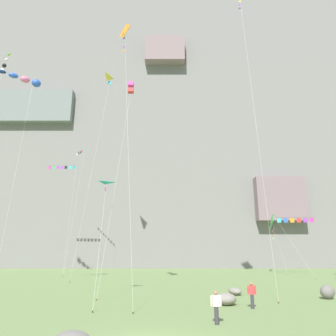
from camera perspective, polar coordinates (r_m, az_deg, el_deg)
name	(u,v)px	position (r m, az deg, el deg)	size (l,w,h in m)	color
cliff_face	(166,109)	(80.27, -0.30, 10.88)	(180.00, 25.85, 76.75)	slate
boulder_near_cliff_base	(329,292)	(28.11, 27.73, -19.71)	(1.50, 1.42, 1.01)	slate
boulder_foreground_right	(227,299)	(23.15, 10.93, -22.76)	(1.71, 1.68, 0.79)	gray
boulder_foreground_left	(236,291)	(28.08, 12.57, -21.42)	(1.29, 1.69, 0.58)	gray
spectator_watching_left	(218,306)	(17.46, 9.19, -24.00)	(0.57, 0.23, 1.61)	#38333D
spectator_watching_right	(253,294)	(22.11, 15.56, -21.65)	(0.57, 0.28, 1.61)	#38333D
kite_banner_high_left	(297,221)	(48.86, 22.84, -9.04)	(5.52, 4.92, 8.04)	black
kite_banner_mid_right	(79,163)	(51.49, -16.17, 0.94)	(2.92, 6.41, 19.05)	black
kite_banner_front_field	(64,171)	(53.84, -18.81, -0.59)	(5.00, 3.10, 17.06)	black
kite_windsock_low_center	(5,67)	(47.32, -27.95, 16.23)	(3.10, 4.72, 27.48)	white
kite_windsock_upper_left	(27,80)	(35.52, -24.65, 14.58)	(3.76, 2.93, 20.72)	blue
kite_delta_mid_center	(106,193)	(26.02, -11.50, -4.49)	(1.49, 5.98, 8.66)	teal
kite_box_high_right	(132,89)	(34.82, -6.73, 14.41)	(1.58, 6.15, 21.36)	#CC3399
kite_delta_near_cliff	(114,85)	(48.16, -10.01, 14.92)	(3.73, 5.38, 28.03)	yellow
kite_diamond_low_left	(126,36)	(31.83, -7.80, 23.17)	(2.76, 6.28, 24.90)	orange
kite_diamond_mid_left	(273,222)	(51.25, 18.99, -9.42)	(1.63, 2.87, 9.15)	green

